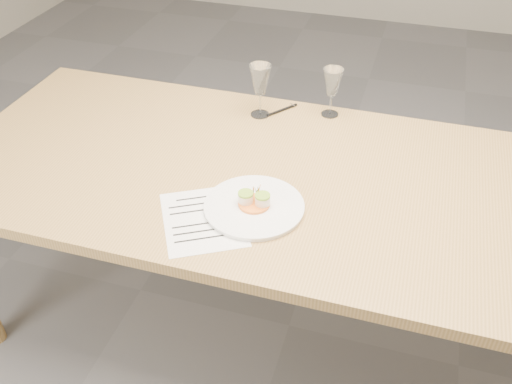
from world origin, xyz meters
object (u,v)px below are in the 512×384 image
(recipe_sheet, at_px, (203,219))
(ballpoint_pen, at_px, (282,110))
(wine_glass_0, at_px, (260,81))
(dining_table, at_px, (296,193))
(wine_glass_1, at_px, (332,83))
(dinner_plate, at_px, (254,206))

(recipe_sheet, relative_size, ballpoint_pen, 3.05)
(ballpoint_pen, xyz_separation_m, wine_glass_0, (-0.07, -0.05, 0.14))
(dining_table, relative_size, wine_glass_1, 12.69)
(ballpoint_pen, bearing_deg, dining_table, -122.07)
(dining_table, height_order, wine_glass_1, wine_glass_1)
(dining_table, xyz_separation_m, dinner_plate, (-0.09, -0.20, 0.08))
(ballpoint_pen, distance_m, wine_glass_0, 0.17)
(dinner_plate, height_order, ballpoint_pen, dinner_plate)
(wine_glass_0, bearing_deg, dinner_plate, -75.23)
(dinner_plate, xyz_separation_m, wine_glass_1, (0.11, 0.63, 0.12))
(dining_table, bearing_deg, ballpoint_pen, 111.29)
(dining_table, height_order, wine_glass_0, wine_glass_0)
(dinner_plate, bearing_deg, ballpoint_pen, 96.76)
(dinner_plate, bearing_deg, wine_glass_0, 104.77)
(recipe_sheet, bearing_deg, ballpoint_pen, 55.66)
(ballpoint_pen, height_order, wine_glass_1, wine_glass_1)
(ballpoint_pen, bearing_deg, dinner_plate, -136.60)
(wine_glass_1, bearing_deg, dinner_plate, -99.85)
(recipe_sheet, bearing_deg, wine_glass_0, 61.83)
(recipe_sheet, xyz_separation_m, wine_glass_1, (0.24, 0.73, 0.13))
(wine_glass_0, bearing_deg, recipe_sheet, -88.74)
(dining_table, distance_m, wine_glass_0, 0.47)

